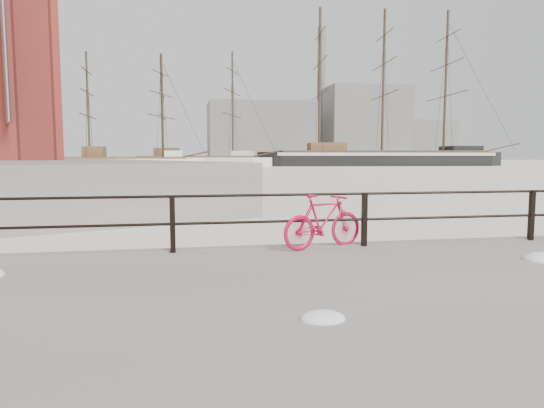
{
  "coord_description": "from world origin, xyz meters",
  "views": [
    {
      "loc": [
        -3.28,
        -8.64,
        2.03
      ],
      "look_at": [
        -1.45,
        1.5,
        1.0
      ],
      "focal_mm": 32.0,
      "sensor_mm": 36.0,
      "label": 1
    }
  ],
  "objects_px": {
    "bicycle": "(323,221)",
    "schooner_mid": "(198,166)",
    "schooner_left": "(128,169)",
    "barque_black": "(381,166)"
  },
  "relations": [
    {
      "from": "barque_black",
      "to": "schooner_mid",
      "type": "xyz_separation_m",
      "value": [
        -36.22,
        2.02,
        0.0
      ]
    },
    {
      "from": "bicycle",
      "to": "schooner_left",
      "type": "xyz_separation_m",
      "value": [
        -10.82,
        66.46,
        -0.85
      ]
    },
    {
      "from": "schooner_mid",
      "to": "schooner_left",
      "type": "bearing_deg",
      "value": -99.73
    },
    {
      "from": "barque_black",
      "to": "schooner_mid",
      "type": "distance_m",
      "value": 36.27
    },
    {
      "from": "bicycle",
      "to": "schooner_mid",
      "type": "xyz_separation_m",
      "value": [
        -0.02,
        84.97,
        -0.85
      ]
    },
    {
      "from": "barque_black",
      "to": "schooner_left",
      "type": "bearing_deg",
      "value": -155.16
    },
    {
      "from": "bicycle",
      "to": "schooner_mid",
      "type": "bearing_deg",
      "value": 71.73
    },
    {
      "from": "bicycle",
      "to": "schooner_mid",
      "type": "distance_m",
      "value": 84.97
    },
    {
      "from": "bicycle",
      "to": "barque_black",
      "type": "xyz_separation_m",
      "value": [
        36.2,
        82.94,
        -0.85
      ]
    },
    {
      "from": "bicycle",
      "to": "barque_black",
      "type": "bearing_deg",
      "value": 48.14
    }
  ]
}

